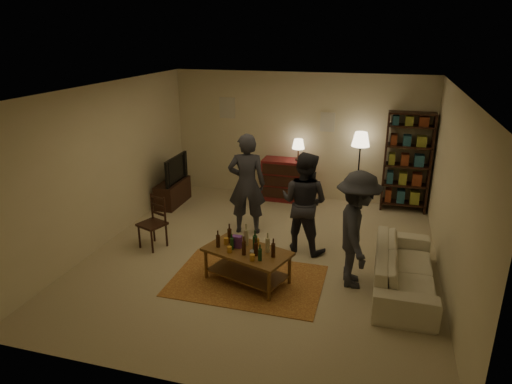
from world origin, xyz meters
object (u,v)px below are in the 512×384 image
at_px(dining_chair, 154,220).
at_px(sofa, 404,269).
at_px(person_by_sofa, 357,230).
at_px(tv_stand, 173,187).
at_px(floor_lamp, 360,145).
at_px(coffee_table, 247,255).
at_px(person_left, 247,184).
at_px(dresser, 286,179).
at_px(person_right, 304,202).
at_px(bookshelf, 407,161).

height_order(dining_chair, sofa, dining_chair).
bearing_deg(dining_chair, person_by_sofa, 15.27).
relative_size(tv_stand, floor_lamp, 0.66).
bearing_deg(coffee_table, person_left, 106.82).
relative_size(dresser, person_left, 0.74).
height_order(person_right, person_by_sofa, person_by_sofa).
distance_m(dining_chair, person_right, 2.54).
height_order(coffee_table, floor_lamp, floor_lamp).
distance_m(coffee_table, dining_chair, 1.97).
xyz_separation_m(tv_stand, person_left, (1.92, -0.93, 0.53)).
xyz_separation_m(dining_chair, person_left, (1.34, 1.00, 0.44)).
distance_m(dining_chair, person_left, 1.72).
height_order(floor_lamp, person_left, person_left).
bearing_deg(floor_lamp, coffee_table, -111.01).
height_order(tv_stand, person_by_sofa, person_by_sofa).
bearing_deg(person_right, floor_lamp, -91.88).
distance_m(dining_chair, tv_stand, 2.02).
height_order(dining_chair, tv_stand, tv_stand).
distance_m(bookshelf, person_right, 2.88).
height_order(bookshelf, person_right, bookshelf).
bearing_deg(person_by_sofa, bookshelf, -21.73).
relative_size(coffee_table, floor_lamp, 0.86).
bearing_deg(dining_chair, person_left, 57.72).
xyz_separation_m(floor_lamp, sofa, (0.88, -3.05, -1.04)).
height_order(tv_stand, sofa, tv_stand).
xyz_separation_m(coffee_table, sofa, (2.21, 0.41, -0.13)).
bearing_deg(person_by_sofa, coffee_table, 94.39).
height_order(dining_chair, person_right, person_right).
bearing_deg(tv_stand, bookshelf, 11.80).
height_order(dresser, bookshelf, bookshelf).
distance_m(coffee_table, sofa, 2.25).
height_order(tv_stand, floor_lamp, floor_lamp).
height_order(dining_chair, person_by_sofa, person_by_sofa).
height_order(floor_lamp, sofa, floor_lamp).
xyz_separation_m(person_right, person_by_sofa, (0.91, -0.89, 0.01)).
bearing_deg(tv_stand, person_by_sofa, -29.79).
bearing_deg(bookshelf, coffee_table, -122.13).
height_order(bookshelf, floor_lamp, bookshelf).
distance_m(tv_stand, person_right, 3.36).
relative_size(coffee_table, dining_chair, 1.51).
xyz_separation_m(coffee_table, tv_stand, (-2.43, 2.61, -0.05)).
bearing_deg(coffee_table, dining_chair, 159.54).
distance_m(coffee_table, dresser, 3.53).
distance_m(coffee_table, person_by_sofa, 1.61).
bearing_deg(person_by_sofa, dresser, 19.31).
height_order(dresser, person_right, person_right).
bearing_deg(floor_lamp, tv_stand, -167.27).
xyz_separation_m(sofa, person_by_sofa, (-0.70, -0.06, 0.55)).
height_order(bookshelf, person_left, bookshelf).
height_order(coffee_table, tv_stand, tv_stand).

